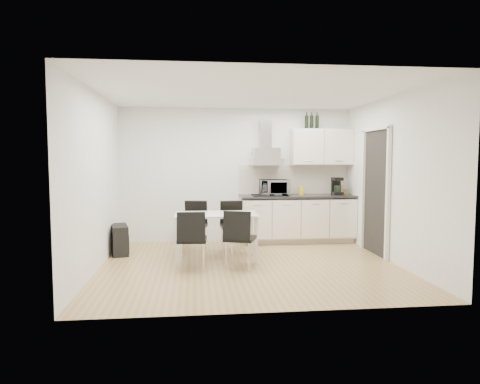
% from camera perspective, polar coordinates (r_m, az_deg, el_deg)
% --- Properties ---
extents(ground, '(4.50, 4.50, 0.00)m').
position_cam_1_polar(ground, '(6.63, 1.30, -9.75)').
color(ground, tan).
rests_on(ground, ground).
extents(wall_back, '(4.50, 0.10, 2.60)m').
position_cam_1_polar(wall_back, '(8.42, -0.45, 2.27)').
color(wall_back, white).
rests_on(wall_back, ground).
extents(wall_front, '(4.50, 0.10, 2.60)m').
position_cam_1_polar(wall_front, '(4.46, 4.65, 0.16)').
color(wall_front, white).
rests_on(wall_front, ground).
extents(wall_left, '(0.10, 4.00, 2.60)m').
position_cam_1_polar(wall_left, '(6.53, -18.65, 1.34)').
color(wall_left, white).
rests_on(wall_left, ground).
extents(wall_right, '(0.10, 4.00, 2.60)m').
position_cam_1_polar(wall_right, '(7.09, 19.68, 1.55)').
color(wall_right, white).
rests_on(wall_right, ground).
extents(ceiling, '(4.50, 4.50, 0.00)m').
position_cam_1_polar(ceiling, '(6.49, 1.34, 13.07)').
color(ceiling, white).
rests_on(ceiling, wall_back).
extents(doorway, '(0.08, 1.04, 2.10)m').
position_cam_1_polar(doorway, '(7.58, 17.55, -0.10)').
color(doorway, white).
rests_on(doorway, ground).
extents(kitchenette, '(2.22, 0.64, 2.52)m').
position_cam_1_polar(kitchenette, '(8.39, 7.85, -1.00)').
color(kitchenette, beige).
rests_on(kitchenette, ground).
extents(dining_table, '(1.32, 0.77, 0.75)m').
position_cam_1_polar(dining_table, '(6.87, -3.19, -3.62)').
color(dining_table, white).
rests_on(dining_table, ground).
extents(chair_far_left, '(0.54, 0.58, 0.88)m').
position_cam_1_polar(chair_far_left, '(7.53, -6.16, -4.62)').
color(chair_far_left, black).
rests_on(chair_far_left, ground).
extents(chair_far_right, '(0.47, 0.53, 0.88)m').
position_cam_1_polar(chair_far_right, '(7.48, -0.95, -4.66)').
color(chair_far_right, black).
rests_on(chair_far_right, ground).
extents(chair_near_left, '(0.47, 0.53, 0.88)m').
position_cam_1_polar(chair_near_left, '(6.32, -6.41, -6.42)').
color(chair_near_left, black).
rests_on(chair_near_left, ground).
extents(chair_near_right, '(0.58, 0.62, 0.88)m').
position_cam_1_polar(chair_near_right, '(6.36, 0.00, -6.30)').
color(chair_near_right, black).
rests_on(chair_near_right, ground).
extents(guitar_amp, '(0.39, 0.64, 0.50)m').
position_cam_1_polar(guitar_amp, '(7.62, -15.73, -6.12)').
color(guitar_amp, black).
rests_on(guitar_amp, ground).
extents(floor_speaker, '(0.24, 0.22, 0.32)m').
position_cam_1_polar(floor_speaker, '(8.40, -7.45, -5.60)').
color(floor_speaker, black).
rests_on(floor_speaker, ground).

